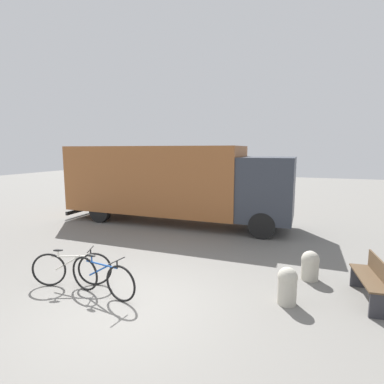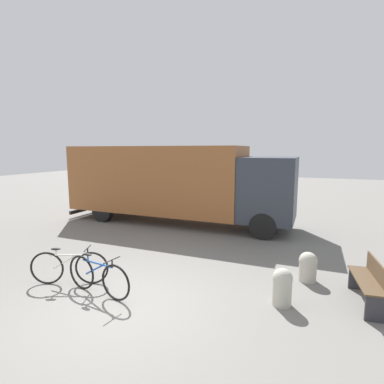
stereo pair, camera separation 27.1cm
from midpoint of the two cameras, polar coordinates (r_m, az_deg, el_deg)
ground_plane at (r=6.31m, az=-11.78°, el=-20.43°), size 60.00×60.00×0.00m
delivery_truck at (r=12.25m, az=-2.86°, el=2.15°), size 9.34×2.46×3.13m
park_bench at (r=7.02m, az=31.82°, el=-14.23°), size 0.53×1.43×0.86m
bicycle_near at (r=7.36m, az=-21.35°, el=-13.18°), size 1.63×0.72×0.84m
bicycle_middle at (r=6.69m, az=-16.38°, el=-15.14°), size 1.73×0.44×0.84m
bollard_near_bench at (r=6.33m, az=18.05°, el=-16.61°), size 0.38×0.38×0.74m
bollard_far_bench at (r=7.58m, az=22.18°, el=-12.93°), size 0.41×0.41×0.68m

